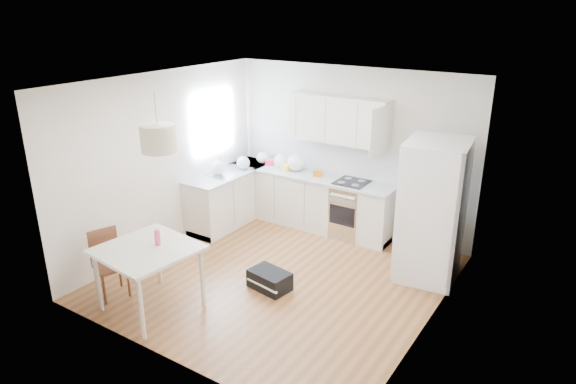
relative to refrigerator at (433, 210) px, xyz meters
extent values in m
plane|color=brown|center=(-1.70, -1.24, -0.97)|extent=(4.20, 4.20, 0.00)
plane|color=white|center=(-1.70, -1.24, 1.73)|extent=(4.20, 4.20, 0.00)
plane|color=beige|center=(-1.70, 0.86, 0.38)|extent=(4.20, 0.00, 4.20)
plane|color=beige|center=(-3.80, -1.24, 0.38)|extent=(0.00, 4.20, 4.20)
plane|color=beige|center=(0.40, -1.24, 0.38)|extent=(0.00, 4.20, 4.20)
cube|color=#BFE0F9|center=(-3.79, -0.09, 0.78)|extent=(0.02, 1.00, 1.00)
cube|color=silver|center=(-2.30, 0.56, -0.53)|extent=(3.00, 0.60, 0.88)
cube|color=silver|center=(-3.50, -0.04, -0.53)|extent=(0.60, 1.80, 0.88)
cube|color=#ABADB0|center=(-2.30, 0.56, -0.07)|extent=(3.02, 0.64, 0.04)
cube|color=#ABADB0|center=(-3.50, -0.04, -0.07)|extent=(0.64, 1.82, 0.04)
cube|color=white|center=(-2.30, 0.85, 0.24)|extent=(3.00, 0.01, 0.58)
cube|color=white|center=(-3.80, -0.04, 0.24)|extent=(0.01, 1.80, 0.58)
cube|color=silver|center=(-1.85, 0.70, 0.91)|extent=(1.70, 0.32, 0.75)
cube|color=beige|center=(-2.60, -2.74, -0.15)|extent=(1.19, 1.19, 0.04)
cylinder|color=silver|center=(-3.10, -3.13, -0.57)|extent=(0.06, 0.06, 0.80)
cylinder|color=silver|center=(-2.21, -3.24, -0.57)|extent=(0.06, 0.06, 0.80)
cylinder|color=silver|center=(-2.99, -2.24, -0.57)|extent=(0.06, 0.06, 0.80)
cylinder|color=silver|center=(-2.10, -2.35, -0.57)|extent=(0.06, 0.06, 0.80)
cylinder|color=#E6406C|center=(-2.55, -2.61, -0.01)|extent=(0.08, 0.08, 0.24)
cube|color=black|center=(-1.64, -1.55, -0.84)|extent=(0.59, 0.44, 0.25)
cylinder|color=beige|center=(-2.44, -2.56, 1.21)|extent=(0.50, 0.50, 0.31)
ellipsoid|color=white|center=(-3.30, 0.63, 0.06)|extent=(0.23, 0.20, 0.21)
ellipsoid|color=white|center=(-2.88, 0.60, 0.07)|extent=(0.27, 0.23, 0.24)
ellipsoid|color=white|center=(-2.58, 0.58, 0.09)|extent=(0.31, 0.26, 0.28)
ellipsoid|color=white|center=(-3.40, 0.20, 0.06)|extent=(0.24, 0.20, 0.22)
ellipsoid|color=white|center=(-3.56, -0.29, 0.07)|extent=(0.26, 0.22, 0.23)
cube|color=#CF5F12|center=(-2.11, 0.54, 0.00)|extent=(0.18, 0.15, 0.11)
cube|color=gold|center=(-2.72, 0.51, 0.00)|extent=(0.17, 0.13, 0.10)
cube|color=red|center=(-3.13, 0.60, 0.00)|extent=(0.17, 0.15, 0.10)
camera|label=1|loc=(1.85, -6.48, 2.65)|focal=32.00mm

